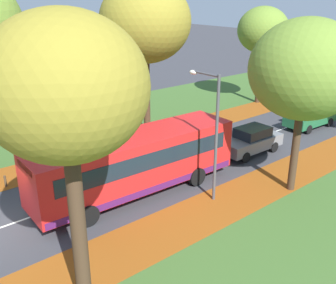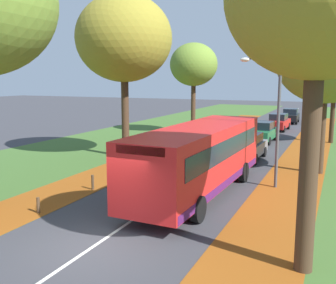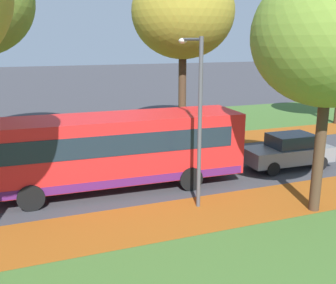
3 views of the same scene
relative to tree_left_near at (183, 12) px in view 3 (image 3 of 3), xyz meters
The scene contains 10 objects.
grass_verge_left 11.17m from the tree_left_near, 112.76° to the left, with size 12.00×90.00×0.01m, color #3D6028.
leaf_litter_left 7.72m from the tree_left_near, 51.18° to the left, with size 2.80×60.00×0.00m, color #8C4714.
leaf_litter_right 13.02m from the tree_left_near, ahead, with size 2.80×60.00×0.00m, color #8C4714.
tree_left_near is the anchor object (origin of this frame).
tree_right_near 11.78m from the tree_left_near, ahead, with size 5.09×5.09×8.30m.
bollard_third 10.42m from the tree_left_near, 71.41° to the right, with size 0.12×0.12×0.69m, color #4C3823.
bollard_fourth 8.42m from the tree_left_near, 57.12° to the right, with size 0.12×0.12×0.64m, color #4C3823.
streetlamp_right 10.89m from the tree_left_near, 19.90° to the right, with size 1.89×0.28×6.00m.
bus 10.87m from the tree_left_near, 39.93° to the right, with size 2.90×10.47×2.98m.
car_grey_lead 10.16m from the tree_left_near, 17.91° to the left, with size 1.86×4.24×1.62m.
Camera 3 is at (16.03, 3.13, 5.89)m, focal length 42.00 mm.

